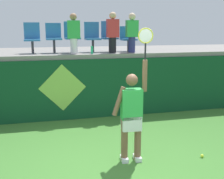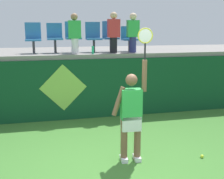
{
  "view_description": "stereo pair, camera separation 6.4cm",
  "coord_description": "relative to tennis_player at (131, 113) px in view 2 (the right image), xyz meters",
  "views": [
    {
      "loc": [
        -1.28,
        -4.69,
        2.53
      ],
      "look_at": [
        0.18,
        1.15,
        1.24
      ],
      "focal_mm": 47.56,
      "sensor_mm": 36.0,
      "label": 1
    },
    {
      "loc": [
        -1.22,
        -4.7,
        2.53
      ],
      "look_at": [
        0.18,
        1.15,
        1.24
      ],
      "focal_mm": 47.56,
      "sensor_mm": 36.0,
      "label": 2
    }
  ],
  "objects": [
    {
      "name": "ground_plane",
      "position": [
        -0.36,
        -0.37,
        -0.94
      ],
      "size": [
        40.0,
        40.0,
        0.0
      ],
      "primitive_type": "plane",
      "color": "#3D752D"
    },
    {
      "name": "spectator_2",
      "position": [
        1.04,
        3.3,
        1.43
      ],
      "size": [
        0.34,
        0.21,
        1.13
      ],
      "color": "navy",
      "rests_on": "spectator_platform"
    },
    {
      "name": "tennis_ball",
      "position": [
        1.39,
        -0.22,
        -0.91
      ],
      "size": [
        0.07,
        0.07,
        0.07
      ],
      "primitive_type": "sphere",
      "color": "#D1E533",
      "rests_on": "ground_plane"
    },
    {
      "name": "spectator_platform",
      "position": [
        -0.36,
        4.47,
        0.77
      ],
      "size": [
        12.63,
        3.19,
        0.12
      ],
      "primitive_type": "cube",
      "color": "gray",
      "rests_on": "court_back_wall"
    },
    {
      "name": "stadium_chair_0",
      "position": [
        -1.78,
        3.72,
        1.29
      ],
      "size": [
        0.44,
        0.42,
        0.86
      ],
      "color": "#38383D",
      "rests_on": "spectator_platform"
    },
    {
      "name": "spectator_0",
      "position": [
        0.46,
        3.28,
        1.43
      ],
      "size": [
        0.34,
        0.2,
        1.15
      ],
      "color": "black",
      "rests_on": "spectator_platform"
    },
    {
      "name": "water_bottle",
      "position": [
        -0.19,
        3.07,
        0.94
      ],
      "size": [
        0.07,
        0.07,
        0.22
      ],
      "primitive_type": "cylinder",
      "color": "#26B272",
      "rests_on": "spectator_platform"
    },
    {
      "name": "tennis_player",
      "position": [
        0.0,
        0.0,
        0.0
      ],
      "size": [
        0.75,
        0.28,
        2.51
      ],
      "color": "white",
      "rests_on": "ground_plane"
    },
    {
      "name": "stadium_chair_2",
      "position": [
        -0.65,
        3.72,
        1.32
      ],
      "size": [
        0.44,
        0.42,
        0.89
      ],
      "color": "#38383D",
      "rests_on": "spectator_platform"
    },
    {
      "name": "stadium_chair_3",
      "position": [
        -0.05,
        3.72,
        1.31
      ],
      "size": [
        0.44,
        0.42,
        0.88
      ],
      "color": "#38383D",
      "rests_on": "spectator_platform"
    },
    {
      "name": "stadium_chair_1",
      "position": [
        -1.18,
        3.71,
        1.3
      ],
      "size": [
        0.44,
        0.42,
        0.84
      ],
      "color": "#38383D",
      "rests_on": "spectator_platform"
    },
    {
      "name": "court_back_wall",
      "position": [
        -0.36,
        2.93,
        -0.12
      ],
      "size": [
        12.63,
        0.2,
        1.66
      ],
      "primitive_type": "cube",
      "color": "#0F4223",
      "rests_on": "ground_plane"
    },
    {
      "name": "spectator_1",
      "position": [
        -0.65,
        3.31,
        1.4
      ],
      "size": [
        0.34,
        0.2,
        1.1
      ],
      "color": "white",
      "rests_on": "spectator_platform"
    },
    {
      "name": "wall_signage_mount",
      "position": [
        -1.05,
        2.82,
        -0.94
      ],
      "size": [
        1.27,
        0.01,
        1.55
      ],
      "color": "#0F4223",
      "rests_on": "ground_plane"
    },
    {
      "name": "stadium_chair_5",
      "position": [
        1.04,
        3.71,
        1.25
      ],
      "size": [
        0.44,
        0.42,
        0.75
      ],
      "color": "#38383D",
      "rests_on": "spectator_platform"
    },
    {
      "name": "stadium_chair_4",
      "position": [
        0.46,
        3.72,
        1.32
      ],
      "size": [
        0.44,
        0.42,
        0.9
      ],
      "color": "#38383D",
      "rests_on": "spectator_platform"
    }
  ]
}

